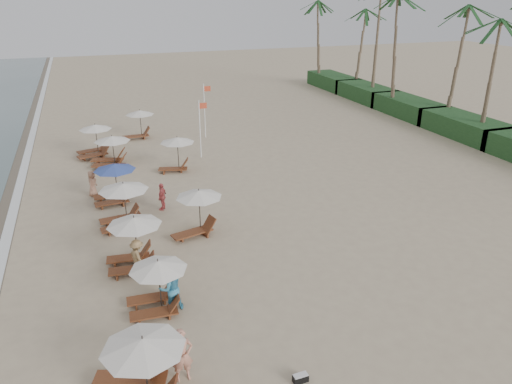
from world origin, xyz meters
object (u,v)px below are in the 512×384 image
object	(u,v)px
lounger_station_5	(109,152)
flag_pole_near	(200,126)
lounger_station_2	(131,242)
beachgoer_far_b	(92,183)
beachgoer_far_a	(162,197)
lounger_station_0	(136,373)
inland_station_2	(138,122)
lounger_station_1	(155,285)
inland_station_0	(196,209)
duffel_bag	(300,378)
inland_station_1	(175,150)
lounger_station_4	(112,183)
lounger_station_3	(121,204)
lounger_station_6	(93,142)
beachgoer_near	(182,355)
beachgoer_mid_b	(138,257)
beachgoer_mid_a	(171,288)

from	to	relation	value
lounger_station_5	flag_pole_near	distance (m)	6.39
lounger_station_2	beachgoer_far_b	xyz separation A→B (m)	(-1.27, 8.89, -0.48)
beachgoer_far_a	flag_pole_near	bearing A→B (deg)	-175.36
lounger_station_0	inland_station_2	xyz separation A→B (m)	(3.44, 27.46, 0.29)
lounger_station_5	beachgoer_far_b	size ratio (longest dim) A/B	1.87
lounger_station_1	inland_station_0	world-z (taller)	inland_station_0
lounger_station_0	duffel_bag	xyz separation A→B (m)	(4.73, -0.89, -0.91)
lounger_station_1	inland_station_1	distance (m)	15.18
lounger_station_4	beachgoer_far_a	size ratio (longest dim) A/B	1.67
lounger_station_1	lounger_station_3	distance (m)	7.50
lounger_station_6	inland_station_1	xyz separation A→B (m)	(4.95, -4.98, 0.34)
lounger_station_3	beachgoer_far_a	size ratio (longest dim) A/B	1.74
lounger_station_1	beachgoer_near	size ratio (longest dim) A/B	1.32
beachgoer_near	beachgoer_mid_b	xyz separation A→B (m)	(-0.53, 6.58, -0.12)
lounger_station_1	beachgoer_near	bearing A→B (deg)	-86.36
inland_station_1	flag_pole_near	world-z (taller)	flag_pole_near
lounger_station_0	lounger_station_1	bearing A→B (deg)	74.32
lounger_station_4	inland_station_0	xyz separation A→B (m)	(3.46, -5.36, 0.16)
lounger_station_3	duffel_bag	size ratio (longest dim) A/B	5.55
lounger_station_0	beachgoer_mid_b	distance (m)	7.06
beachgoer_far_a	duffel_bag	xyz separation A→B (m)	(1.80, -13.98, -0.63)
lounger_station_4	inland_station_2	world-z (taller)	lounger_station_4
beachgoer_near	beachgoer_far_b	world-z (taller)	beachgoer_near
lounger_station_2	inland_station_2	size ratio (longest dim) A/B	0.92
lounger_station_1	lounger_station_3	xyz separation A→B (m)	(-0.49, 7.48, 0.15)
beachgoer_near	inland_station_0	bearing A→B (deg)	73.02
beachgoer_near	beachgoer_far_a	xyz separation A→B (m)	(1.51, 12.67, -0.14)
lounger_station_2	beachgoer_mid_a	distance (m)	3.60
lounger_station_5	inland_station_1	xyz separation A→B (m)	(4.04, -2.37, 0.41)
flag_pole_near	lounger_station_6	bearing A→B (deg)	158.43
lounger_station_4	flag_pole_near	size ratio (longest dim) A/B	0.62
lounger_station_4	inland_station_0	size ratio (longest dim) A/B	0.92
lounger_station_2	inland_station_0	distance (m)	3.88
lounger_station_6	flag_pole_near	world-z (taller)	flag_pole_near
lounger_station_1	inland_station_2	bearing A→B (deg)	84.45
lounger_station_2	duffel_bag	bearing A→B (deg)	-64.49
lounger_station_4	lounger_station_2	bearing A→B (deg)	-88.42
lounger_station_1	lounger_station_6	world-z (taller)	lounger_station_6
inland_station_0	duffel_bag	bearing A→B (deg)	-85.95
lounger_station_4	beachgoer_mid_a	xyz separation A→B (m)	(1.20, -10.90, -0.27)
beachgoer_far_a	flag_pole_near	xyz separation A→B (m)	(4.10, 7.98, 1.53)
lounger_station_2	inland_station_1	distance (m)	12.14
lounger_station_6	beachgoer_far_a	bearing A→B (deg)	-74.19
inland_station_2	flag_pole_near	size ratio (longest dim) A/B	0.67
lounger_station_0	lounger_station_3	bearing A→B (deg)	86.62
beachgoer_near	flag_pole_near	xyz separation A→B (m)	(5.61, 20.65, 1.39)
lounger_station_5	beachgoer_far_a	distance (m)	8.48
beachgoer_near	beachgoer_mid_a	xyz separation A→B (m)	(0.31, 3.63, 0.02)
inland_station_0	duffel_bag	xyz separation A→B (m)	(0.74, -10.49, -1.22)
lounger_station_2	beachgoer_near	distance (m)	7.11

